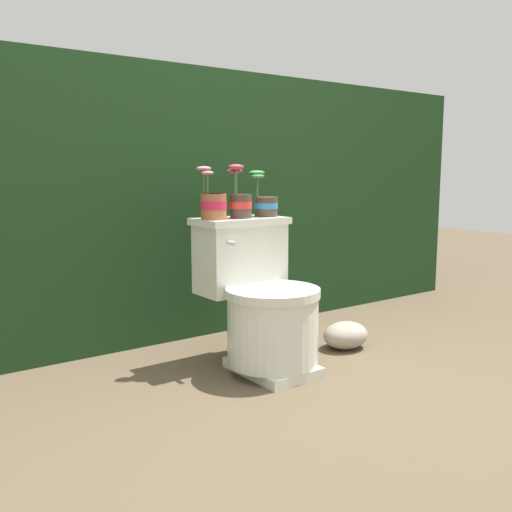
{
  "coord_description": "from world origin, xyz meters",
  "views": [
    {
      "loc": [
        -1.43,
        -1.82,
        0.85
      ],
      "look_at": [
        0.01,
        0.15,
        0.49
      ],
      "focal_mm": 40.0,
      "sensor_mm": 36.0,
      "label": 1
    }
  ],
  "objects": [
    {
      "name": "garden_stone",
      "position": [
        0.5,
        0.09,
        0.06
      ],
      "size": [
        0.24,
        0.19,
        0.13
      ],
      "color": "#9E9384",
      "rests_on": "ground"
    },
    {
      "name": "ground_plane",
      "position": [
        0.0,
        0.0,
        0.0
      ],
      "size": [
        12.0,
        12.0,
        0.0
      ],
      "primitive_type": "plane",
      "color": "brown"
    },
    {
      "name": "potted_plant_midleft",
      "position": [
        -0.0,
        0.26,
        0.72
      ],
      "size": [
        0.12,
        0.1,
        0.24
      ],
      "color": "#47382D",
      "rests_on": "toilet"
    },
    {
      "name": "potted_plant_middle",
      "position": [
        0.14,
        0.27,
        0.71
      ],
      "size": [
        0.13,
        0.11,
        0.21
      ],
      "color": "#47382D",
      "rests_on": "toilet"
    },
    {
      "name": "hedge_backdrop",
      "position": [
        0.0,
        1.11,
        0.68
      ],
      "size": [
        4.01,
        0.85,
        1.37
      ],
      "color": "#193819",
      "rests_on": "ground"
    },
    {
      "name": "potted_plant_left",
      "position": [
        -0.14,
        0.26,
        0.72
      ],
      "size": [
        0.12,
        0.11,
        0.23
      ],
      "color": "#9E5638",
      "rests_on": "toilet"
    },
    {
      "name": "toilet",
      "position": [
        0.01,
        0.11,
        0.29
      ],
      "size": [
        0.41,
        0.56,
        0.65
      ],
      "color": "silver",
      "rests_on": "ground"
    }
  ]
}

